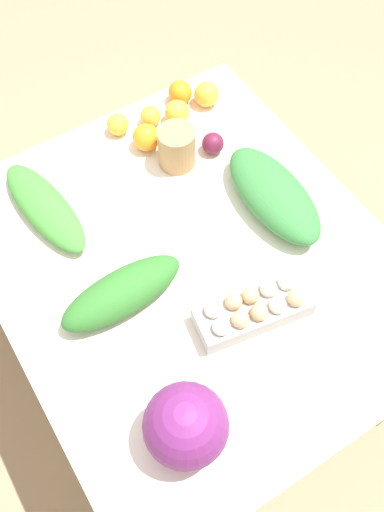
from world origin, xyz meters
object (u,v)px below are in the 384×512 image
at_px(greens_bunch_scallion, 122,293).
at_px(orange_0, 177,112).
at_px(beet_root, 213,143).
at_px(orange_3, 146,138).
at_px(orange_5, 207,94).
at_px(orange_2, 118,125).
at_px(egg_carton, 254,309).
at_px(greens_bunch_chard, 45,207).
at_px(cabbage_purple, 186,426).
at_px(orange_4, 180,93).
at_px(paper_bag, 177,148).
at_px(orange_1, 150,116).
at_px(greens_bunch_dandelion, 274,194).

bearing_deg(greens_bunch_scallion, orange_0, 136.08).
xyz_separation_m(greens_bunch_scallion, beet_root, (-0.30, 0.47, -0.01)).
height_order(beet_root, orange_3, orange_3).
distance_m(orange_0, orange_5, 0.12).
bearing_deg(orange_2, greens_bunch_scallion, -27.24).
bearing_deg(egg_carton, greens_bunch_chard, -51.99).
relative_size(cabbage_purple, orange_4, 2.47).
distance_m(paper_bag, orange_1, 0.18).
relative_size(orange_0, orange_1, 1.20).
xyz_separation_m(beet_root, orange_1, (-0.20, -0.10, -0.00)).
relative_size(greens_bunch_scallion, orange_0, 4.38).
distance_m(egg_carton, greens_bunch_chard, 0.65).
bearing_deg(greens_bunch_scallion, egg_carton, 50.11).
relative_size(orange_4, orange_5, 0.96).
bearing_deg(orange_4, greens_bunch_scallion, -43.17).
height_order(cabbage_purple, orange_4, cabbage_purple).
height_order(paper_bag, orange_0, paper_bag).
bearing_deg(beet_root, orange_1, -152.79).
distance_m(orange_0, orange_2, 0.19).
distance_m(greens_bunch_dandelion, orange_3, 0.42).
bearing_deg(beet_root, greens_bunch_dandelion, 6.82).
xyz_separation_m(orange_1, orange_2, (-0.02, -0.10, 0.00)).
relative_size(orange_3, orange_5, 1.04).
xyz_separation_m(beet_root, orange_3, (-0.12, -0.16, 0.01)).
xyz_separation_m(cabbage_purple, orange_1, (-0.88, 0.42, -0.06)).
height_order(greens_bunch_chard, orange_5, orange_5).
distance_m(greens_bunch_scallion, orange_4, 0.73).
relative_size(cabbage_purple, greens_bunch_dandelion, 0.50).
distance_m(egg_carton, orange_0, 0.70).
bearing_deg(orange_1, orange_3, -37.00).
bearing_deg(cabbage_purple, orange_0, 149.65).
bearing_deg(orange_0, egg_carton, -15.85).
xyz_separation_m(beet_root, orange_2, (-0.22, -0.20, 0.00)).
height_order(greens_bunch_chard, greens_bunch_dandelion, greens_bunch_dandelion).
relative_size(greens_bunch_dandelion, orange_2, 5.58).
bearing_deg(egg_carton, beet_root, -103.08).
distance_m(greens_bunch_chard, orange_2, 0.36).
height_order(paper_bag, orange_4, paper_bag).
bearing_deg(orange_1, orange_4, 104.46).
bearing_deg(greens_bunch_dandelion, greens_bunch_chard, -119.60).
bearing_deg(egg_carton, orange_2, -81.21).
height_order(greens_bunch_chard, orange_4, orange_4).
bearing_deg(greens_bunch_chard, greens_bunch_dandelion, 60.40).
bearing_deg(greens_bunch_scallion, paper_bag, 131.96).
xyz_separation_m(paper_bag, greens_bunch_chard, (-0.04, -0.41, -0.03)).
height_order(orange_1, orange_2, orange_2).
xyz_separation_m(orange_3, orange_5, (-0.06, 0.25, -0.00)).
xyz_separation_m(greens_bunch_chard, greens_bunch_dandelion, (0.32, 0.55, 0.02)).
height_order(egg_carton, orange_3, egg_carton).
height_order(greens_bunch_scallion, orange_3, greens_bunch_scallion).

